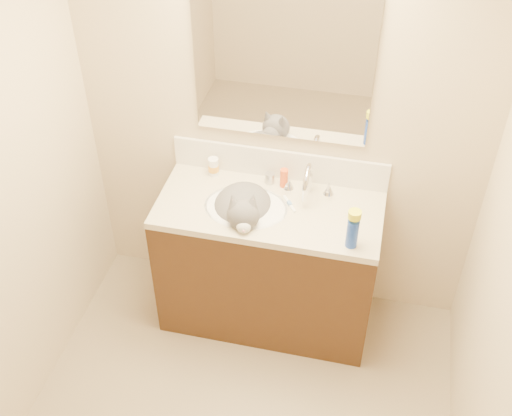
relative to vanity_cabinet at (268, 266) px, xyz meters
The scene contains 16 objects.
room_shell 1.45m from the vanity_cabinet, 90.00° to the right, with size 2.24×2.54×2.52m.
vanity_cabinet is the anchor object (origin of this frame).
counter_slab 0.43m from the vanity_cabinet, ahead, with size 1.20×0.55×0.04m, color beige.
basin 0.40m from the vanity_cabinet, 165.96° to the right, with size 0.45×0.36×0.14m, color white.
faucet 0.58m from the vanity_cabinet, 37.29° to the left, with size 0.28×0.20×0.21m.
cat 0.45m from the vanity_cabinet, 165.68° to the right, with size 0.43×0.48×0.34m.
backsplash 0.60m from the vanity_cabinet, 90.00° to the left, with size 1.20×0.02×0.18m, color silver.
mirror 1.16m from the vanity_cabinet, 90.00° to the left, with size 0.90×0.02×0.80m, color white.
pill_bottle 0.65m from the vanity_cabinet, 150.39° to the left, with size 0.06×0.06×0.11m, color white.
pill_label 0.65m from the vanity_cabinet, 150.39° to the left, with size 0.06×0.06×0.04m, color #F5A628.
silver_jar 0.52m from the vanity_cabinet, 101.29° to the left, with size 0.05×0.05×0.06m, color #B7B7BC.
amber_bottle 0.54m from the vanity_cabinet, 77.80° to the left, with size 0.04×0.04×0.11m, color #E04F1A.
toothbrush 0.47m from the vanity_cabinet, 21.73° to the left, with size 0.02×0.14×0.01m, color white.
toothbrush_head 0.47m from the vanity_cabinet, 21.73° to the left, with size 0.02×0.03×0.02m, color #608CCD.
spray_can 0.73m from the vanity_cabinet, 23.51° to the right, with size 0.06×0.06×0.16m, color #193CB1.
spray_cap 0.82m from the vanity_cabinet, 23.51° to the right, with size 0.06×0.06×0.04m, color yellow.
Camera 1 is at (0.51, -1.56, 3.05)m, focal length 45.00 mm.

